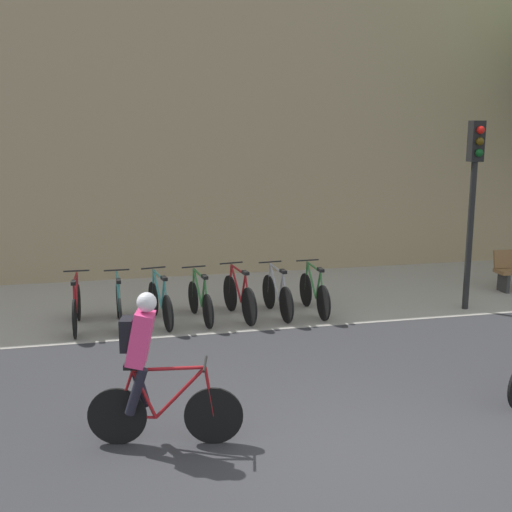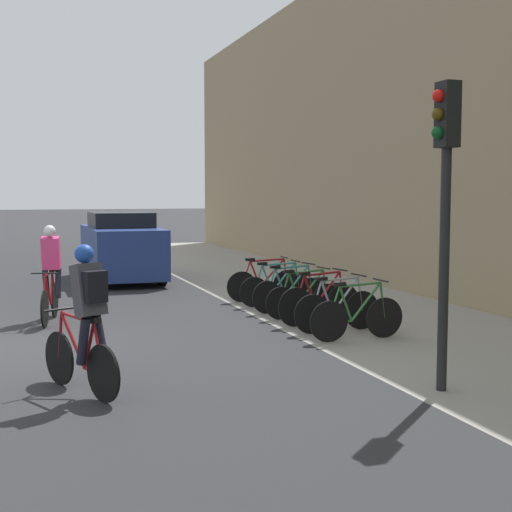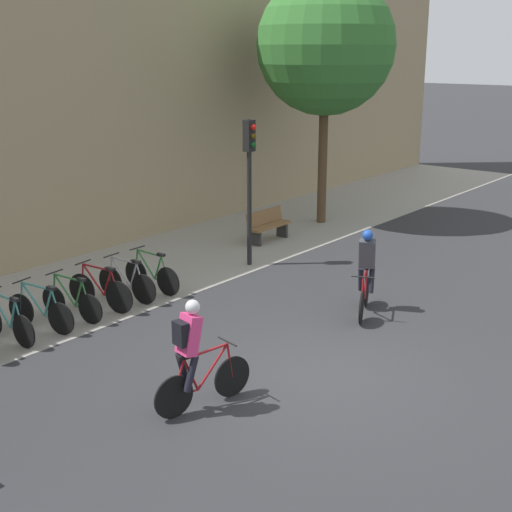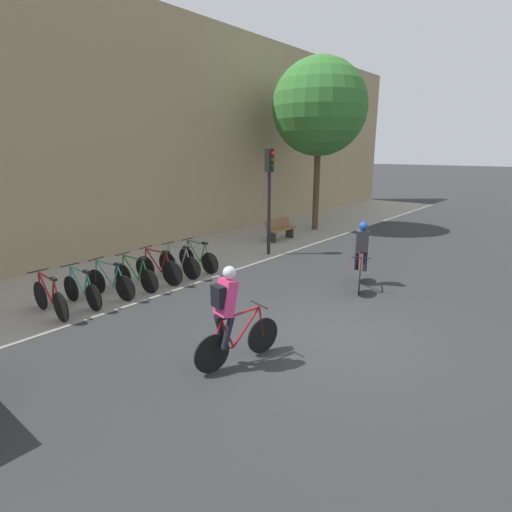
{
  "view_description": "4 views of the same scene",
  "coord_description": "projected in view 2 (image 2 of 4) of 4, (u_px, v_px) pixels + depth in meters",
  "views": [
    {
      "loc": [
        -2.5,
        -6.01,
        3.54
      ],
      "look_at": [
        -0.3,
        3.6,
        1.54
      ],
      "focal_mm": 45.0,
      "sensor_mm": 36.0,
      "label": 1
    },
    {
      "loc": [
        11.42,
        0.15,
        2.35
      ],
      "look_at": [
        1.44,
        3.57,
        1.42
      ],
      "focal_mm": 50.0,
      "sensor_mm": 36.0,
      "label": 2
    },
    {
      "loc": [
        -9.2,
        -6.02,
        5.28
      ],
      "look_at": [
        1.15,
        2.26,
        1.42
      ],
      "focal_mm": 50.0,
      "sensor_mm": 36.0,
      "label": 3
    },
    {
      "loc": [
        -6.64,
        -3.48,
        3.59
      ],
      "look_at": [
        0.38,
        2.33,
        1.16
      ],
      "focal_mm": 28.0,
      "sensor_mm": 36.0,
      "label": 4
    }
  ],
  "objects": [
    {
      "name": "cyclist_grey",
      "position": [
        86.0,
        316.0,
        8.2
      ],
      "size": [
        1.55,
        0.75,
        1.77
      ],
      "color": "black",
      "rests_on": "ground"
    },
    {
      "name": "parked_bike_6",
      "position": [
        357.0,
        316.0,
        11.43
      ],
      "size": [
        0.46,
        1.67,
        0.97
      ],
      "color": "black",
      "rests_on": "ground"
    },
    {
      "name": "parked_bike_4",
      "position": [
        320.0,
        302.0,
        12.82
      ],
      "size": [
        0.46,
        1.71,
        0.98
      ],
      "color": "black",
      "rests_on": "ground"
    },
    {
      "name": "parked_bike_0",
      "position": [
        265.0,
        283.0,
        15.59
      ],
      "size": [
        0.46,
        1.73,
        0.97
      ],
      "color": "black",
      "rests_on": "ground"
    },
    {
      "name": "parked_bike_3",
      "position": [
        304.0,
        298.0,
        13.51
      ],
      "size": [
        0.46,
        1.63,
        0.94
      ],
      "color": "black",
      "rests_on": "ground"
    },
    {
      "name": "ground",
      "position": [
        6.0,
        347.0,
        10.92
      ],
      "size": [
        200.0,
        200.0,
        0.0
      ],
      "primitive_type": "plane",
      "color": "#2B2B2D"
    },
    {
      "name": "kerb_strip",
      "position": [
        394.0,
        321.0,
        13.1
      ],
      "size": [
        44.0,
        4.5,
        0.01
      ],
      "primitive_type": "cube",
      "color": "gray",
      "rests_on": "ground"
    },
    {
      "name": "parked_bike_1",
      "position": [
        276.0,
        288.0,
        14.9
      ],
      "size": [
        0.46,
        1.65,
        0.95
      ],
      "color": "black",
      "rests_on": "ground"
    },
    {
      "name": "cyclist_pink",
      "position": [
        51.0,
        270.0,
        13.14
      ],
      "size": [
        1.72,
        0.57,
        1.77
      ],
      "color": "black",
      "rests_on": "ground"
    },
    {
      "name": "parked_bike_2",
      "position": [
        289.0,
        292.0,
        14.2
      ],
      "size": [
        0.47,
        1.68,
        0.96
      ],
      "color": "black",
      "rests_on": "ground"
    },
    {
      "name": "parked_car",
      "position": [
        122.0,
        248.0,
        19.27
      ],
      "size": [
        4.3,
        1.84,
        1.85
      ],
      "color": "navy",
      "rests_on": "ground"
    },
    {
      "name": "parked_bike_5",
      "position": [
        337.0,
        308.0,
        12.13
      ],
      "size": [
        0.46,
        1.65,
        0.97
      ],
      "color": "black",
      "rests_on": "ground"
    },
    {
      "name": "traffic_light_pole",
      "position": [
        445.0,
        179.0,
        8.29
      ],
      "size": [
        0.26,
        0.3,
        3.64
      ],
      "color": "black",
      "rests_on": "ground"
    }
  ]
}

